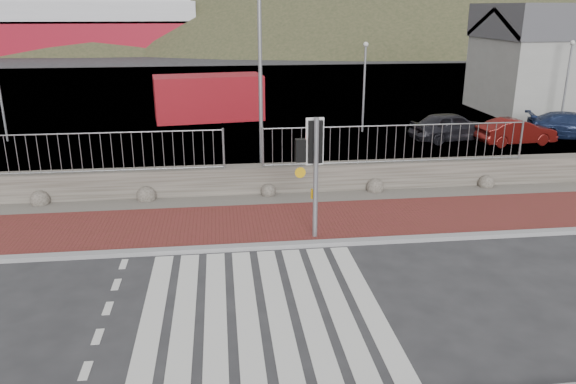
{
  "coord_description": "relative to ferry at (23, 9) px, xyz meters",
  "views": [
    {
      "loc": [
        -0.68,
        -9.58,
        5.63
      ],
      "look_at": [
        0.87,
        3.0,
        1.43
      ],
      "focal_mm": 35.0,
      "sensor_mm": 36.0,
      "label": 1
    }
  ],
  "objects": [
    {
      "name": "hills_backdrop",
      "position": [
        31.4,
        20.0,
        -28.42
      ],
      "size": [
        254.0,
        90.0,
        100.0
      ],
      "color": "#2E331F",
      "rests_on": "ground"
    },
    {
      "name": "traffic_signal_far",
      "position": [
        26.22,
        -64.47,
        -3.1
      ],
      "size": [
        0.75,
        0.3,
        3.12
      ],
      "rotation": [
        0.0,
        0.0,
        3.22
      ],
      "color": "gray",
      "rests_on": "ground"
    },
    {
      "name": "sidewalk_far",
      "position": [
        24.65,
        -63.4,
        -5.32
      ],
      "size": [
        40.0,
        3.0,
        0.08
      ],
      "primitive_type": "cube",
      "color": "maroon",
      "rests_on": "ground"
    },
    {
      "name": "zebra_crossing",
      "position": [
        24.65,
        -67.9,
        -5.36
      ],
      "size": [
        4.62,
        5.6,
        0.01
      ],
      "color": "silver",
      "rests_on": "ground"
    },
    {
      "name": "quay",
      "position": [
        24.65,
        -40.0,
        -5.36
      ],
      "size": [
        120.0,
        40.0,
        0.5
      ],
      "primitive_type": "cube",
      "color": "#4C4C4F",
      "rests_on": "ground"
    },
    {
      "name": "railing",
      "position": [
        24.65,
        -60.75,
        -3.54
      ],
      "size": [
        18.07,
        0.07,
        1.22
      ],
      "color": "gray",
      "rests_on": "stone_wall"
    },
    {
      "name": "ferry",
      "position": [
        0.0,
        0.0,
        0.0
      ],
      "size": [
        50.0,
        16.0,
        20.0
      ],
      "color": "maroon",
      "rests_on": "ground"
    },
    {
      "name": "ground",
      "position": [
        24.65,
        -67.9,
        -5.36
      ],
      "size": [
        220.0,
        220.0,
        0.0
      ],
      "primitive_type": "plane",
      "color": "#28282B",
      "rests_on": "ground"
    },
    {
      "name": "stone_wall",
      "position": [
        24.65,
        -60.6,
        -4.91
      ],
      "size": [
        40.0,
        0.6,
        0.9
      ],
      "primitive_type": "cube",
      "color": "#4B453D",
      "rests_on": "ground"
    },
    {
      "name": "car_b",
      "position": [
        36.54,
        -55.28,
        -4.81
      ],
      "size": [
        3.43,
        1.49,
        1.1
      ],
      "primitive_type": "imported",
      "rotation": [
        0.0,
        0.0,
        1.67
      ],
      "color": "#500D0B",
      "rests_on": "ground"
    },
    {
      "name": "car_c",
      "position": [
        39.62,
        -54.63,
        -4.78
      ],
      "size": [
        4.34,
        2.81,
        1.17
      ],
      "primitive_type": "imported",
      "rotation": [
        0.0,
        0.0,
        1.25
      ],
      "color": "#152042",
      "rests_on": "ground"
    },
    {
      "name": "kerb_far",
      "position": [
        24.65,
        -64.9,
        -5.31
      ],
      "size": [
        40.0,
        0.25,
        0.12
      ],
      "primitive_type": "cube",
      "color": "gray",
      "rests_on": "ground"
    },
    {
      "name": "shipping_container",
      "position": [
        23.45,
        -48.08,
        -4.22
      ],
      "size": [
        5.74,
        3.01,
        2.28
      ],
      "primitive_type": "cube",
      "rotation": [
        0.0,
        0.0,
        0.14
      ],
      "color": "maroon",
      "rests_on": "ground"
    },
    {
      "name": "water",
      "position": [
        24.65,
        -5.0,
        -5.36
      ],
      "size": [
        220.0,
        50.0,
        0.05
      ],
      "primitive_type": "cube",
      "color": "#3F4C54",
      "rests_on": "ground"
    },
    {
      "name": "streetlight",
      "position": [
        25.39,
        -59.84,
        -1.35
      ],
      "size": [
        1.44,
        0.69,
        7.12
      ],
      "rotation": [
        0.0,
        0.0,
        -0.38
      ],
      "color": "gray",
      "rests_on": "ground"
    },
    {
      "name": "gravel_strip",
      "position": [
        24.65,
        -61.4,
        -5.33
      ],
      "size": [
        40.0,
        1.5,
        0.06
      ],
      "primitive_type": "cube",
      "color": "#59544C",
      "rests_on": "ground"
    },
    {
      "name": "car_a",
      "position": [
        34.07,
        -54.32,
        -4.73
      ],
      "size": [
        3.91,
        2.05,
        1.27
      ],
      "primitive_type": "imported",
      "rotation": [
        0.0,
        0.0,
        1.72
      ],
      "color": "black",
      "rests_on": "ground"
    }
  ]
}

